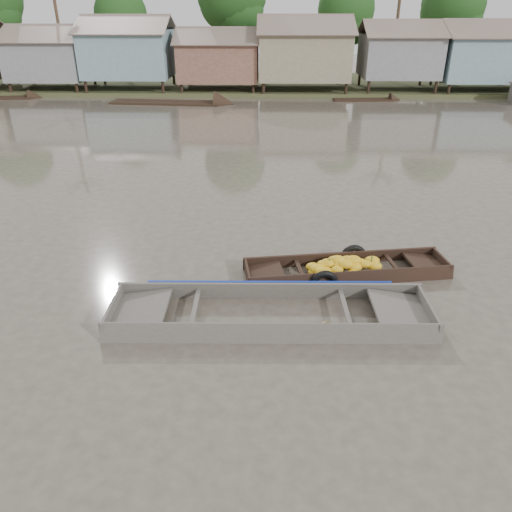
{
  "coord_description": "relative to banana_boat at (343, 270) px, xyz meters",
  "views": [
    {
      "loc": [
        -0.08,
        -10.12,
        6.26
      ],
      "look_at": [
        -0.34,
        0.49,
        0.8
      ],
      "focal_mm": 35.0,
      "sensor_mm": 36.0,
      "label": 1
    }
  ],
  "objects": [
    {
      "name": "ground",
      "position": [
        -1.87,
        -1.08,
        -0.13
      ],
      "size": [
        120.0,
        120.0,
        0.0
      ],
      "primitive_type": "plane",
      "color": "#4A4238",
      "rests_on": "ground"
    },
    {
      "name": "banana_boat",
      "position": [
        0.0,
        0.0,
        0.0
      ],
      "size": [
        5.33,
        2.01,
        0.75
      ],
      "rotation": [
        0.0,
        0.0,
        0.15
      ],
      "color": "black",
      "rests_on": "ground"
    },
    {
      "name": "viewer_boat",
      "position": [
        -1.85,
        -2.04,
        -0.08
      ],
      "size": [
        7.05,
        1.97,
        0.57
      ],
      "rotation": [
        0.0,
        0.0,
        0.02
      ],
      "color": "#46403B",
      "rests_on": "ground"
    },
    {
      "name": "distant_boats",
      "position": [
        8.52,
        22.8,
        0.15
      ],
      "size": [
        47.46,
        14.64,
        1.38
      ],
      "color": "black",
      "rests_on": "ground"
    },
    {
      "name": "riverbank",
      "position": [
        1.16,
        30.78,
        2.94
      ],
      "size": [
        120.0,
        12.47,
        10.22
      ],
      "color": "#384723",
      "rests_on": "ground"
    }
  ]
}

